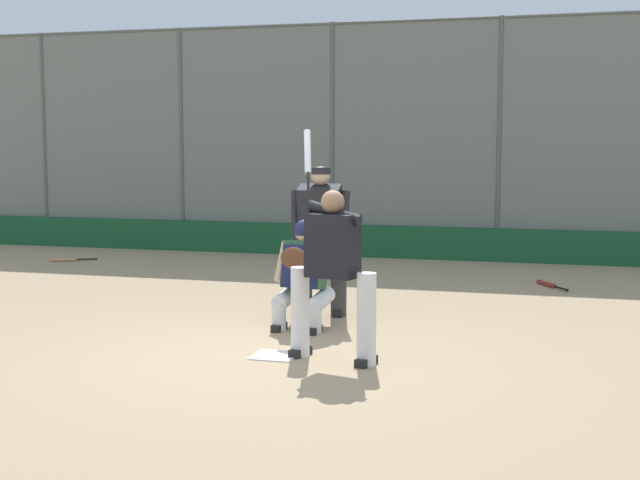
{
  "coord_description": "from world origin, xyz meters",
  "views": [
    {
      "loc": [
        -2.76,
        8.13,
        2.09
      ],
      "look_at": [
        -0.18,
        -1.0,
        1.05
      ],
      "focal_mm": 50.0,
      "sensor_mm": 36.0,
      "label": 1
    }
  ],
  "objects": [
    {
      "name": "backstop_fence",
      "position": [
        -0.0,
        -7.82,
        2.23
      ],
      "size": [
        21.25,
        0.08,
        4.27
      ],
      "color": "#515651",
      "rests_on": "ground_plane"
    },
    {
      "name": "spare_bat_near_backstop",
      "position": [
        5.78,
        -5.64,
        0.03
      ],
      "size": [
        0.73,
        0.42,
        0.07
      ],
      "rotation": [
        0.0,
        0.0,
        0.48
      ],
      "color": "black",
      "rests_on": "ground_plane"
    },
    {
      "name": "padding_wall",
      "position": [
        0.0,
        -7.72,
        0.29
      ],
      "size": [
        20.74,
        0.18,
        0.58
      ],
      "primitive_type": "cube",
      "color": "#19512D",
      "rests_on": "ground_plane"
    },
    {
      "name": "umpire_home",
      "position": [
        0.12,
        -2.09,
        0.98
      ],
      "size": [
        0.73,
        0.48,
        1.81
      ],
      "rotation": [
        0.0,
        0.0,
        0.09
      ],
      "color": "#333333",
      "rests_on": "ground_plane"
    },
    {
      "name": "ground_plane",
      "position": [
        0.0,
        0.0,
        0.0
      ],
      "size": [
        160.0,
        160.0,
        0.0
      ],
      "primitive_type": "plane",
      "color": "tan"
    },
    {
      "name": "catcher_behind_plate",
      "position": [
        0.11,
        -1.3,
        0.64
      ],
      "size": [
        0.66,
        0.78,
        1.23
      ],
      "rotation": [
        0.0,
        0.0,
        -0.08
      ],
      "color": "silver",
      "rests_on": "ground_plane"
    },
    {
      "name": "bleachers_beyond",
      "position": [
        -2.93,
        -9.97,
        0.38
      ],
      "size": [
        14.82,
        1.95,
        1.16
      ],
      "color": "slate",
      "rests_on": "ground_plane"
    },
    {
      "name": "spare_bat_third_base_side",
      "position": [
        -2.48,
        -5.1,
        0.03
      ],
      "size": [
        0.47,
        0.73,
        0.07
      ],
      "rotation": [
        0.0,
        0.0,
        5.26
      ],
      "color": "black",
      "rests_on": "ground_plane"
    },
    {
      "name": "batter_at_plate",
      "position": [
        -0.58,
        0.01,
        0.9
      ],
      "size": [
        0.9,
        0.84,
        2.22
      ],
      "rotation": [
        0.0,
        0.0,
        -0.27
      ],
      "color": "silver",
      "rests_on": "ground_plane"
    },
    {
      "name": "home_plate_marker",
      "position": [
        0.0,
        0.0,
        0.01
      ],
      "size": [
        0.43,
        0.43,
        0.01
      ],
      "primitive_type": "cube",
      "color": "white",
      "rests_on": "ground_plane"
    }
  ]
}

